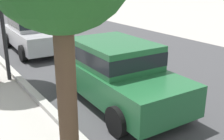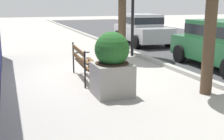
% 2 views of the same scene
% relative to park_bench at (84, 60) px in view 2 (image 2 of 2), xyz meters
% --- Properties ---
extents(ground_plane, '(80.00, 80.00, 0.00)m').
position_rel_park_bench_xyz_m(ground_plane, '(-0.28, 0.12, -0.54)').
color(ground_plane, '#ADA8A0').
extents(curb_stone, '(60.00, 0.20, 0.12)m').
position_rel_park_bench_xyz_m(curb_stone, '(-0.28, 3.02, -0.48)').
color(curb_stone, '#B2AFA8').
rests_on(curb_stone, ground).
extents(park_bench, '(1.82, 0.63, 0.95)m').
position_rel_park_bench_xyz_m(park_bench, '(0.00, 0.00, 0.00)').
color(park_bench, brown).
rests_on(park_bench, ground).
extents(concrete_planter, '(0.85, 0.85, 1.48)m').
position_rel_park_bench_xyz_m(concrete_planter, '(1.63, 0.24, 0.17)').
color(concrete_planter, gray).
rests_on(concrete_planter, ground).
extents(parked_car_silver, '(4.16, 2.04, 1.56)m').
position_rel_park_bench_xyz_m(parked_car_silver, '(-6.09, 4.67, 0.30)').
color(parked_car_silver, '#B7B7BC').
rests_on(parked_car_silver, ground).
extents(parked_car_green, '(4.16, 2.04, 1.56)m').
position_rel_park_bench_xyz_m(parked_car_green, '(0.15, 4.67, 0.30)').
color(parked_car_green, '#236638').
rests_on(parked_car_green, ground).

